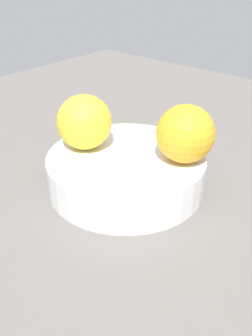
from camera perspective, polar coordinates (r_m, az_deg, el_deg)
The scene contains 4 objects.
ground_plane at distance 49.66cm, azimuth 0.00°, elevation -3.71°, with size 110.00×110.00×2.00cm, color #66605B.
fruit_bowl at distance 47.96cm, azimuth 0.00°, elevation -0.59°, with size 19.98×19.98×4.54cm.
orange_in_bowl_0 at distance 47.70cm, azimuth -6.37°, elevation 6.98°, with size 6.99×6.99×6.99cm, color yellow.
orange_in_bowl_1 at distance 44.77cm, azimuth 9.05°, elevation 5.17°, with size 7.01×7.01×7.01cm, color #F9A823.
Camera 1 is at (26.73, -31.24, 26.85)cm, focal length 39.93 mm.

